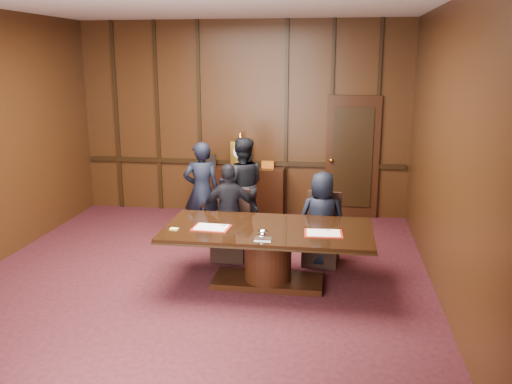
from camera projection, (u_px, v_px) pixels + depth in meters
room at (201, 151)px, 6.63m from camera, size 7.00×7.04×3.50m
sideboard at (241, 189)px, 9.94m from camera, size 1.60×0.45×1.54m
conference_table at (268, 247)px, 6.85m from camera, size 2.62×1.32×0.76m
folder_left at (211, 228)px, 6.77m from camera, size 0.48×0.36×0.02m
folder_right at (323, 233)px, 6.55m from camera, size 0.48×0.36×0.02m
inkstand at (263, 235)px, 6.35m from camera, size 0.20×0.14×0.12m
notepad at (174, 229)px, 6.73m from camera, size 0.11×0.08×0.01m
chair_left at (231, 238)px, 7.84m from camera, size 0.51×0.51×0.99m
chair_right at (321, 243)px, 7.65m from camera, size 0.53×0.53×0.99m
signatory_left at (230, 213)px, 7.67m from camera, size 0.88×0.51×1.40m
signatory_right at (322, 219)px, 7.49m from camera, size 0.67×0.46×1.33m
witness_left at (202, 191)px, 8.57m from camera, size 0.66×0.52×1.57m
witness_right at (242, 186)px, 8.86m from camera, size 0.88×0.74×1.60m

